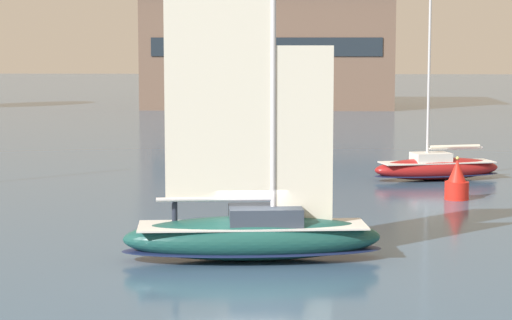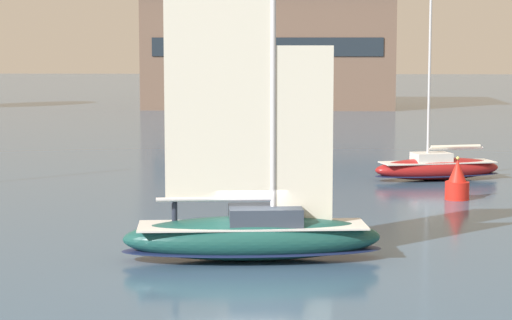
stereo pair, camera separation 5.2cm
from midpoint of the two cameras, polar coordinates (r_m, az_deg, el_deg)
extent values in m
plane|color=#385675|center=(35.76, -0.25, -5.70)|extent=(400.00, 400.00, 0.00)
cube|color=brown|center=(118.41, 0.70, 6.19)|extent=(28.45, 15.30, 12.89)
cube|color=#1E2833|center=(110.68, 0.57, 6.48)|extent=(25.61, 0.10, 2.06)
ellipsoid|color=#194C47|center=(35.60, -0.25, -4.48)|extent=(9.42, 3.52, 1.56)
ellipsoid|color=#19234C|center=(35.68, -0.25, -5.15)|extent=(9.51, 3.55, 0.19)
cube|color=silver|center=(35.51, -0.25, -3.75)|extent=(8.28, 2.99, 0.06)
cube|color=#333D4C|center=(35.47, 0.49, -3.18)|extent=(2.75, 2.06, 0.64)
cylinder|color=silver|center=(34.96, 0.96, 5.62)|extent=(0.18, 0.18, 11.50)
cylinder|color=silver|center=(35.30, -2.41, -2.25)|extent=(4.13, 0.59, 0.16)
cube|color=silver|center=(34.87, -2.18, 5.43)|extent=(3.79, 0.42, 9.43)
cube|color=silver|center=(35.22, 2.75, 1.40)|extent=(2.02, 0.23, 6.33)
cylinder|color=#232838|center=(35.68, -4.71, -2.98)|extent=(0.22, 0.22, 0.85)
cylinder|color=#262628|center=(35.56, -4.72, -1.78)|extent=(0.37, 0.37, 0.65)
sphere|color=tan|center=(35.50, -4.73, -1.07)|extent=(0.24, 0.24, 0.24)
ellipsoid|color=maroon|center=(56.87, 10.27, -0.49)|extent=(7.60, 3.85, 1.24)
ellipsoid|color=#19234C|center=(56.91, 10.26, -0.83)|extent=(7.68, 3.89, 0.15)
cube|color=silver|center=(56.82, 10.28, -0.12)|extent=(6.67, 3.31, 0.06)
cube|color=silver|center=(56.65, 9.94, 0.16)|extent=(2.35, 1.91, 0.51)
cylinder|color=silver|center=(56.24, 9.82, 4.53)|extent=(0.15, 0.15, 9.15)
cylinder|color=silver|center=(57.15, 11.28, 0.67)|extent=(3.22, 0.96, 0.12)
cylinder|color=silver|center=(57.14, 11.28, 0.75)|extent=(2.92, 0.95, 0.20)
cylinder|color=red|center=(49.98, 11.37, -1.72)|extent=(1.18, 1.18, 0.89)
cone|color=red|center=(49.85, 11.39, -0.60)|extent=(0.89, 0.89, 1.09)
sphere|color=#F2F266|center=(49.77, 11.41, 0.11)|extent=(0.16, 0.16, 0.16)
camera|label=1|loc=(0.03, -90.04, 0.00)|focal=70.00mm
camera|label=2|loc=(0.03, 89.96, 0.00)|focal=70.00mm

